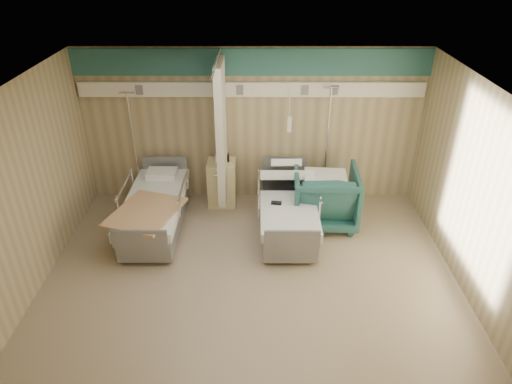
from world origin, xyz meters
TOP-DOWN VIEW (x-y plane):
  - ground at (0.00, 0.00)m, footprint 6.00×5.00m
  - room_walls at (-0.03, 0.25)m, footprint 6.04×5.04m
  - bed_right at (0.60, 1.30)m, footprint 1.00×2.16m
  - bed_left at (-1.60, 1.30)m, footprint 1.00×2.16m
  - bedside_cabinet at (-0.55, 2.20)m, footprint 0.50×0.48m
  - visitor_armchair at (1.25, 1.58)m, footprint 1.12×1.15m
  - waffle_blanket at (1.24, 1.57)m, footprint 0.74×0.66m
  - iv_stand_right at (1.32, 2.27)m, footprint 0.39×0.39m
  - iv_stand_left at (-2.08, 2.27)m, footprint 0.38×0.38m
  - call_remote at (0.40, 1.12)m, footprint 0.18×0.10m
  - tan_blanket at (-1.63, 0.84)m, footprint 1.21×1.36m
  - toiletry_bag at (-0.51, 2.24)m, footprint 0.23×0.17m
  - white_cup at (-0.61, 2.20)m, footprint 0.11×0.11m

SIDE VIEW (x-z plane):
  - ground at x=0.00m, z-range 0.00..0.00m
  - bed_right at x=0.60m, z-range 0.00..0.63m
  - bed_left at x=-1.60m, z-range 0.00..0.63m
  - bedside_cabinet at x=-0.55m, z-range 0.00..0.85m
  - iv_stand_left at x=-2.08m, z-range -0.62..1.49m
  - iv_stand_right at x=1.32m, z-range -0.65..1.55m
  - visitor_armchair at x=1.25m, z-range 0.00..1.01m
  - call_remote at x=0.40m, z-range 0.63..0.67m
  - tan_blanket at x=-1.63m, z-range 0.63..0.67m
  - toiletry_bag at x=-0.51m, z-range 0.85..0.97m
  - white_cup at x=-0.61m, z-range 0.85..0.99m
  - waffle_blanket at x=1.24m, z-range 1.01..1.08m
  - room_walls at x=-0.03m, z-range 0.45..3.27m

